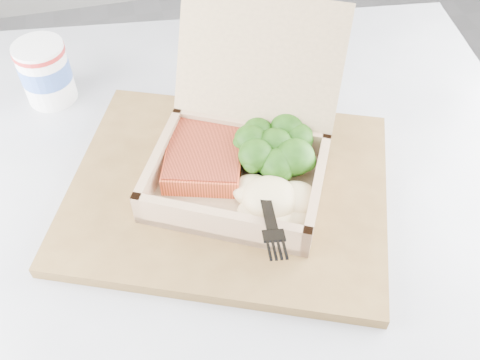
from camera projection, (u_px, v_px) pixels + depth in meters
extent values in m
cylinder|color=black|center=(236.00, 342.00, 0.92)|extent=(0.08, 0.08, 0.70)
cube|color=#AEB1B8|center=(235.00, 213.00, 0.64)|extent=(0.90, 0.90, 0.03)
cube|color=brown|center=(228.00, 189.00, 0.64)|extent=(0.46, 0.42, 0.02)
cube|color=tan|center=(236.00, 186.00, 0.62)|extent=(0.24, 0.22, 0.01)
cube|color=tan|center=(160.00, 162.00, 0.62)|extent=(0.08, 0.14, 0.04)
cube|color=tan|center=(316.00, 192.00, 0.59)|extent=(0.08, 0.14, 0.04)
cube|color=tan|center=(220.00, 225.00, 0.56)|extent=(0.18, 0.10, 0.04)
cube|color=tan|center=(250.00, 135.00, 0.65)|extent=(0.18, 0.10, 0.04)
cube|color=tan|center=(259.00, 60.00, 0.62)|extent=(0.21, 0.16, 0.14)
cube|color=#FE5B31|center=(205.00, 153.00, 0.63)|extent=(0.12, 0.14, 0.02)
ellipsoid|color=beige|center=(270.00, 198.00, 0.58)|extent=(0.10, 0.09, 0.03)
cube|color=black|center=(260.00, 163.00, 0.60)|extent=(0.03, 0.10, 0.03)
cube|color=black|center=(269.00, 218.00, 0.55)|extent=(0.03, 0.05, 0.02)
cylinder|color=white|center=(46.00, 73.00, 0.72)|extent=(0.07, 0.07, 0.09)
cylinder|color=#3A5DB3|center=(45.00, 70.00, 0.72)|extent=(0.07, 0.07, 0.03)
cylinder|color=#AC2121|center=(38.00, 51.00, 0.70)|extent=(0.07, 0.07, 0.01)
cube|color=white|center=(206.00, 89.00, 0.77)|extent=(0.10, 0.15, 0.00)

